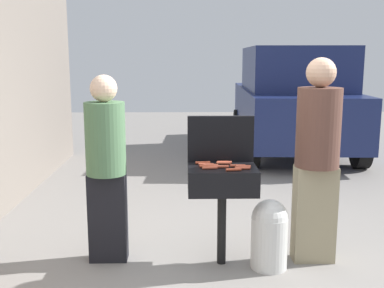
# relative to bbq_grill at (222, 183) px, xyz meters

# --- Properties ---
(ground_plane) EXTENTS (24.00, 24.00, 0.00)m
(ground_plane) POSITION_rel_bbq_grill_xyz_m (0.09, -0.16, -0.75)
(ground_plane) COLOR gray
(bbq_grill) EXTENTS (0.60, 0.44, 0.89)m
(bbq_grill) POSITION_rel_bbq_grill_xyz_m (0.00, 0.00, 0.00)
(bbq_grill) COLOR black
(bbq_grill) RESTS_ON ground
(grill_lid_open) EXTENTS (0.60, 0.05, 0.42)m
(grill_lid_open) POSITION_rel_bbq_grill_xyz_m (0.00, 0.22, 0.35)
(grill_lid_open) COLOR black
(grill_lid_open) RESTS_ON bbq_grill
(hot_dog_0) EXTENTS (0.13, 0.04, 0.03)m
(hot_dog_0) POSITION_rel_bbq_grill_xyz_m (-0.10, 0.02, 0.15)
(hot_dog_0) COLOR #C6593D
(hot_dog_0) RESTS_ON bbq_grill
(hot_dog_1) EXTENTS (0.13, 0.03, 0.03)m
(hot_dog_1) POSITION_rel_bbq_grill_xyz_m (-0.13, -0.02, 0.15)
(hot_dog_1) COLOR #AD4228
(hot_dog_1) RESTS_ON bbq_grill
(hot_dog_2) EXTENTS (0.13, 0.03, 0.03)m
(hot_dog_2) POSITION_rel_bbq_grill_xyz_m (-0.17, 0.12, 0.15)
(hot_dog_2) COLOR #AD4228
(hot_dog_2) RESTS_ON bbq_grill
(hot_dog_3) EXTENTS (0.13, 0.04, 0.03)m
(hot_dog_3) POSITION_rel_bbq_grill_xyz_m (0.03, 0.13, 0.15)
(hot_dog_3) COLOR #B74C33
(hot_dog_3) RESTS_ON bbq_grill
(hot_dog_4) EXTENTS (0.13, 0.04, 0.03)m
(hot_dog_4) POSITION_rel_bbq_grill_xyz_m (-0.11, -0.08, 0.15)
(hot_dog_4) COLOR #B74C33
(hot_dog_4) RESTS_ON bbq_grill
(hot_dog_5) EXTENTS (0.13, 0.04, 0.03)m
(hot_dog_5) POSITION_rel_bbq_grill_xyz_m (-0.14, 0.05, 0.15)
(hot_dog_5) COLOR #B74C33
(hot_dog_5) RESTS_ON bbq_grill
(hot_dog_6) EXTENTS (0.13, 0.03, 0.03)m
(hot_dog_6) POSITION_rel_bbq_grill_xyz_m (0.18, -0.04, 0.15)
(hot_dog_6) COLOR #B74C33
(hot_dog_6) RESTS_ON bbq_grill
(hot_dog_7) EXTENTS (0.13, 0.04, 0.03)m
(hot_dog_7) POSITION_rel_bbq_grill_xyz_m (0.16, -0.10, 0.15)
(hot_dog_7) COLOR #B74C33
(hot_dog_7) RESTS_ON bbq_grill
(hot_dog_8) EXTENTS (0.13, 0.04, 0.03)m
(hot_dog_8) POSITION_rel_bbq_grill_xyz_m (0.08, -0.15, 0.15)
(hot_dog_8) COLOR #AD4228
(hot_dog_8) RESTS_ON bbq_grill
(hot_dog_9) EXTENTS (0.13, 0.04, 0.03)m
(hot_dog_9) POSITION_rel_bbq_grill_xyz_m (0.13, -0.01, 0.15)
(hot_dog_9) COLOR #B74C33
(hot_dog_9) RESTS_ON bbq_grill
(hot_dog_10) EXTENTS (0.13, 0.04, 0.03)m
(hot_dog_10) POSITION_rel_bbq_grill_xyz_m (0.02, 0.10, 0.15)
(hot_dog_10) COLOR #B74C33
(hot_dog_10) RESTS_ON bbq_grill
(hot_dog_11) EXTENTS (0.13, 0.03, 0.03)m
(hot_dog_11) POSITION_rel_bbq_grill_xyz_m (-0.01, -0.04, 0.15)
(hot_dog_11) COLOR #B74C33
(hot_dog_11) RESTS_ON bbq_grill
(propane_tank) EXTENTS (0.32, 0.32, 0.62)m
(propane_tank) POSITION_rel_bbq_grill_xyz_m (0.41, -0.10, -0.43)
(propane_tank) COLOR silver
(propane_tank) RESTS_ON ground
(person_left) EXTENTS (0.35, 0.35, 1.68)m
(person_left) POSITION_rel_bbq_grill_xyz_m (-1.02, 0.10, 0.17)
(person_left) COLOR black
(person_left) RESTS_ON ground
(person_right) EXTENTS (0.38, 0.38, 1.83)m
(person_right) POSITION_rel_bbq_grill_xyz_m (0.84, 0.05, 0.24)
(person_right) COLOR gray
(person_right) RESTS_ON ground
(parked_minivan) EXTENTS (2.19, 4.48, 2.02)m
(parked_minivan) POSITION_rel_bbq_grill_xyz_m (1.79, 5.14, 0.28)
(parked_minivan) COLOR navy
(parked_minivan) RESTS_ON ground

